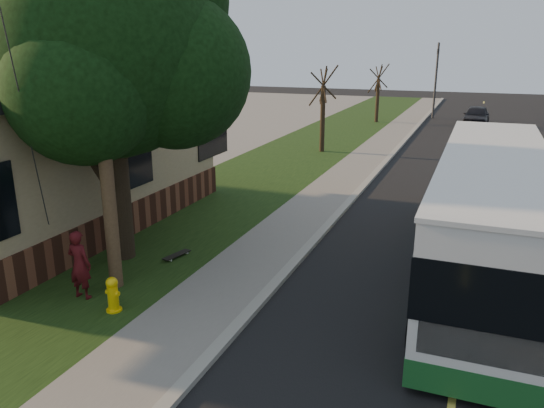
{
  "coord_description": "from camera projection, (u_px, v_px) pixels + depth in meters",
  "views": [
    {
      "loc": [
        3.97,
        -7.87,
        5.25
      ],
      "look_at": [
        -0.64,
        3.81,
        1.5
      ],
      "focal_mm": 35.0,
      "sensor_mm": 36.0,
      "label": 1
    }
  ],
  "objects": [
    {
      "name": "utility_pole",
      "position": [
        97.0,
        78.0,
        10.64
      ],
      "size": [
        2.86,
        3.21,
        9.07
      ],
      "color": "#473321",
      "rests_on": "ground"
    },
    {
      "name": "road",
      "position": [
        472.0,
        212.0,
        17.42
      ],
      "size": [
        8.0,
        80.0,
        0.01
      ],
      "primitive_type": "cube",
      "color": "black",
      "rests_on": "ground"
    },
    {
      "name": "skateboard_main",
      "position": [
        177.0,
        255.0,
        13.53
      ],
      "size": [
        0.4,
        0.87,
        0.08
      ],
      "color": "black",
      "rests_on": "grass_verge"
    },
    {
      "name": "curb",
      "position": [
        353.0,
        198.0,
        18.81
      ],
      "size": [
        0.25,
        80.0,
        0.12
      ],
      "primitive_type": "cube",
      "color": "gray",
      "rests_on": "ground"
    },
    {
      "name": "traffic_signal",
      "position": [
        436.0,
        75.0,
        39.13
      ],
      "size": [
        0.18,
        0.22,
        5.5
      ],
      "color": "#2D2D30",
      "rests_on": "ground"
    },
    {
      "name": "skateboarder",
      "position": [
        80.0,
        265.0,
        11.17
      ],
      "size": [
        0.56,
        0.37,
        1.51
      ],
      "primitive_type": "imported",
      "rotation": [
        0.0,
        0.0,
        3.13
      ],
      "color": "#430D11",
      "rests_on": "grass_verge"
    },
    {
      "name": "bare_tree_near",
      "position": [
        323.0,
        110.0,
        26.57
      ],
      "size": [
        1.38,
        1.21,
        4.31
      ],
      "color": "black",
      "rests_on": "grass_verge"
    },
    {
      "name": "sidewalk",
      "position": [
        325.0,
        196.0,
        19.17
      ],
      "size": [
        2.0,
        80.0,
        0.08
      ],
      "primitive_type": "cube",
      "color": "slate",
      "rests_on": "ground"
    },
    {
      "name": "building_lot",
      "position": [
        37.0,
        167.0,
        23.92
      ],
      "size": [
        15.0,
        80.0,
        0.04
      ],
      "primitive_type": "cube",
      "color": "slate",
      "rests_on": "ground"
    },
    {
      "name": "transit_bus",
      "position": [
        490.0,
        212.0,
        12.25
      ],
      "size": [
        2.49,
        10.82,
        2.93
      ],
      "color": "silver",
      "rests_on": "ground"
    },
    {
      "name": "leafy_tree",
      "position": [
        112.0,
        50.0,
        12.26
      ],
      "size": [
        6.3,
        6.0,
        7.8
      ],
      "color": "black",
      "rests_on": "grass_verge"
    },
    {
      "name": "ground",
      "position": [
        229.0,
        338.0,
        9.91
      ],
      "size": [
        120.0,
        120.0,
        0.0
      ],
      "primitive_type": "plane",
      "color": "black",
      "rests_on": "ground"
    },
    {
      "name": "grass_verge",
      "position": [
        238.0,
        187.0,
        20.4
      ],
      "size": [
        5.0,
        80.0,
        0.07
      ],
      "primitive_type": "cube",
      "color": "black",
      "rests_on": "ground"
    },
    {
      "name": "dumpster",
      "position": [
        7.0,
        206.0,
        15.83
      ],
      "size": [
        1.55,
        1.29,
        1.26
      ],
      "color": "black",
      "rests_on": "building_lot"
    },
    {
      "name": "fire_hydrant",
      "position": [
        113.0,
        294.0,
        10.7
      ],
      "size": [
        0.32,
        0.32,
        0.74
      ],
      "color": "yellow",
      "rests_on": "grass_verge"
    },
    {
      "name": "bare_tree_far",
      "position": [
        378.0,
        94.0,
        37.13
      ],
      "size": [
        1.38,
        1.21,
        4.03
      ],
      "color": "black",
      "rests_on": "grass_verge"
    },
    {
      "name": "distant_car",
      "position": [
        476.0,
        116.0,
        36.08
      ],
      "size": [
        1.78,
        4.07,
        1.37
      ],
      "primitive_type": "imported",
      "rotation": [
        0.0,
        0.0,
        -0.04
      ],
      "color": "black",
      "rests_on": "ground"
    }
  ]
}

